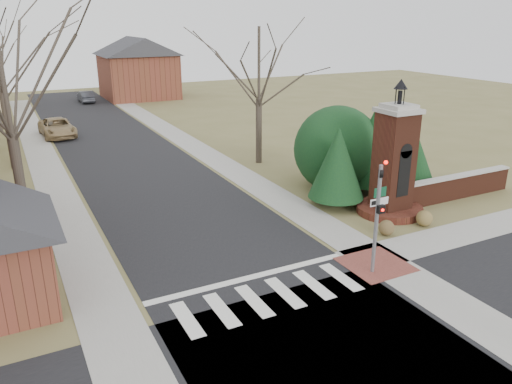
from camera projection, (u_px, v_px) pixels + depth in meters
ground at (281, 308)px, 16.45m from camera, size 120.00×120.00×0.00m
main_street at (124, 155)px, 34.92m from camera, size 8.00×70.00×0.01m
cross_street at (335, 361)px, 13.93m from camera, size 120.00×8.00×0.01m
crosswalk_zone at (270, 297)px, 17.12m from camera, size 8.00×2.20×0.02m
stop_bar at (250, 278)px, 18.38m from camera, size 8.00×0.35×0.02m
sidewalk_right_main at (194, 146)px, 37.16m from camera, size 2.00×60.00×0.02m
sidewalk_left at (45, 164)px, 32.67m from camera, size 2.00×60.00×0.02m
curb_apron at (375, 264)px, 19.36m from camera, size 2.40×2.40×0.02m
traffic_signal_pole at (378, 208)px, 17.94m from camera, size 0.28×0.41×4.50m
sign_post at (379, 206)px, 19.89m from camera, size 0.90×0.07×2.75m
brick_gate_monument at (393, 171)px, 23.82m from camera, size 3.20×3.20×6.47m
brick_garden_wall at (456, 187)px, 26.26m from camera, size 7.50×0.50×1.30m
house_distant_right at (138, 66)px, 58.99m from camera, size 8.80×8.80×7.30m
evergreen_near at (337, 162)px, 24.68m from camera, size 2.80×2.80×4.10m
evergreen_mid at (374, 144)px, 27.01m from camera, size 3.40×3.40×4.70m
evergreen_far at (414, 157)px, 27.27m from camera, size 2.40×2.40×3.30m
evergreen_mass at (337, 146)px, 27.52m from camera, size 4.80×4.80×4.80m
bare_tree_3 at (259, 58)px, 30.92m from camera, size 7.00×7.00×9.70m
pickup_truck at (57, 128)px, 40.17m from camera, size 2.65×5.30×1.44m
distant_car at (86, 97)px, 56.54m from camera, size 1.41×3.96×1.30m
dry_shrub_left at (386, 228)px, 21.90m from camera, size 0.69×0.69×0.69m
dry_shrub_right at (424, 218)px, 22.86m from camera, size 0.75×0.75×0.75m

